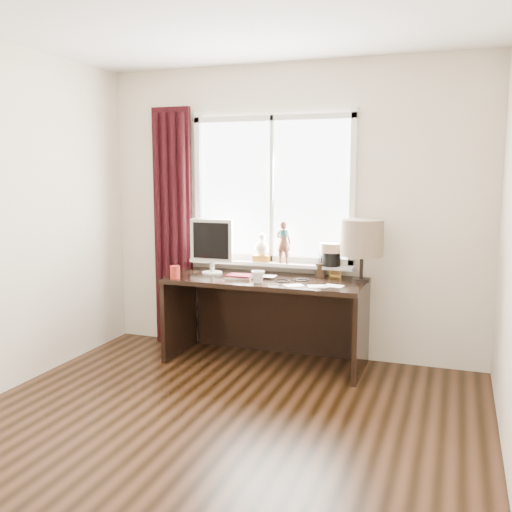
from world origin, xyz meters
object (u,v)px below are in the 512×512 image
at_px(mug, 258,276).
at_px(desk, 269,304).
at_px(laptop, 259,277).
at_px(table_lamp, 362,239).
at_px(monitor, 212,243).
at_px(red_cup, 175,272).

bearing_deg(mug, desk, 91.04).
bearing_deg(laptop, mug, -75.18).
distance_m(desk, table_lamp, 1.00).
distance_m(laptop, mug, 0.22).
xyz_separation_m(mug, table_lamp, (0.79, 0.31, 0.31)).
xyz_separation_m(laptop, mug, (0.06, -0.21, 0.04)).
bearing_deg(laptop, table_lamp, 4.65).
bearing_deg(mug, monitor, 153.42).
xyz_separation_m(mug, red_cup, (-0.73, -0.06, 0.00)).
relative_size(desk, table_lamp, 3.27).
relative_size(mug, monitor, 0.22).
xyz_separation_m(monitor, table_lamp, (1.33, 0.05, 0.09)).
bearing_deg(monitor, mug, -26.58).
distance_m(laptop, red_cup, 0.72).
height_order(mug, desk, mug).
relative_size(mug, red_cup, 0.97).
height_order(monitor, table_lamp, table_lamp).
height_order(mug, monitor, monitor).
height_order(laptop, mug, mug).
xyz_separation_m(mug, monitor, (-0.53, 0.27, 0.22)).
bearing_deg(red_cup, laptop, 21.91).
distance_m(laptop, desk, 0.28).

